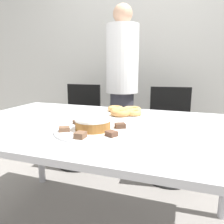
{
  "coord_description": "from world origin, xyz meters",
  "views": [
    {
      "loc": [
        0.47,
        -1.12,
        1.07
      ],
      "look_at": [
        0.06,
        0.06,
        0.81
      ],
      "focal_mm": 35.0,
      "sensor_mm": 36.0,
      "label": 1
    }
  ],
  "objects_px": {
    "office_chair_left": "(79,127)",
    "frosted_cake": "(93,124)",
    "plate_cake": "(93,130)",
    "person_standing": "(122,87)",
    "office_chair_right": "(169,136)",
    "napkin": "(204,131)",
    "plate_donuts": "(126,114)"
  },
  "relations": [
    {
      "from": "plate_cake",
      "to": "napkin",
      "type": "height_order",
      "value": "plate_cake"
    },
    {
      "from": "person_standing",
      "to": "napkin",
      "type": "distance_m",
      "value": 1.19
    },
    {
      "from": "person_standing",
      "to": "plate_cake",
      "type": "height_order",
      "value": "person_standing"
    },
    {
      "from": "person_standing",
      "to": "plate_cake",
      "type": "bearing_deg",
      "value": -80.98
    },
    {
      "from": "napkin",
      "to": "plate_donuts",
      "type": "bearing_deg",
      "value": 151.8
    },
    {
      "from": "person_standing",
      "to": "plate_donuts",
      "type": "bearing_deg",
      "value": -71.33
    },
    {
      "from": "frosted_cake",
      "to": "napkin",
      "type": "relative_size",
      "value": 1.28
    },
    {
      "from": "office_chair_right",
      "to": "frosted_cake",
      "type": "relative_size",
      "value": 4.81
    },
    {
      "from": "office_chair_left",
      "to": "plate_cake",
      "type": "distance_m",
      "value": 1.35
    },
    {
      "from": "office_chair_left",
      "to": "office_chair_right",
      "type": "height_order",
      "value": "same"
    },
    {
      "from": "frosted_cake",
      "to": "napkin",
      "type": "bearing_deg",
      "value": 17.67
    },
    {
      "from": "office_chair_right",
      "to": "napkin",
      "type": "relative_size",
      "value": 6.18
    },
    {
      "from": "office_chair_right",
      "to": "plate_cake",
      "type": "xyz_separation_m",
      "value": [
        -0.31,
        -1.12,
        0.35
      ]
    },
    {
      "from": "office_chair_left",
      "to": "plate_cake",
      "type": "height_order",
      "value": "office_chair_left"
    },
    {
      "from": "person_standing",
      "to": "office_chair_left",
      "type": "height_order",
      "value": "person_standing"
    },
    {
      "from": "office_chair_left",
      "to": "frosted_cake",
      "type": "distance_m",
      "value": 1.36
    },
    {
      "from": "person_standing",
      "to": "frosted_cake",
      "type": "distance_m",
      "value": 1.14
    },
    {
      "from": "office_chair_right",
      "to": "napkin",
      "type": "height_order",
      "value": "office_chair_right"
    },
    {
      "from": "person_standing",
      "to": "office_chair_left",
      "type": "relative_size",
      "value": 1.89
    },
    {
      "from": "office_chair_right",
      "to": "plate_donuts",
      "type": "bearing_deg",
      "value": -117.86
    },
    {
      "from": "office_chair_left",
      "to": "plate_donuts",
      "type": "relative_size",
      "value": 2.35
    },
    {
      "from": "office_chair_right",
      "to": "napkin",
      "type": "xyz_separation_m",
      "value": [
        0.23,
        -0.95,
        0.34
      ]
    },
    {
      "from": "office_chair_right",
      "to": "plate_cake",
      "type": "relative_size",
      "value": 2.25
    },
    {
      "from": "office_chair_right",
      "to": "frosted_cake",
      "type": "bearing_deg",
      "value": -113.58
    },
    {
      "from": "office_chair_right",
      "to": "frosted_cake",
      "type": "xyz_separation_m",
      "value": [
        -0.31,
        -1.12,
        0.38
      ]
    },
    {
      "from": "office_chair_left",
      "to": "person_standing",
      "type": "bearing_deg",
      "value": -2.12
    },
    {
      "from": "plate_donuts",
      "to": "plate_cake",
      "type": "bearing_deg",
      "value": -97.78
    },
    {
      "from": "plate_donuts",
      "to": "napkin",
      "type": "bearing_deg",
      "value": -28.2
    },
    {
      "from": "office_chair_left",
      "to": "office_chair_right",
      "type": "bearing_deg",
      "value": -1.92
    },
    {
      "from": "office_chair_right",
      "to": "plate_donuts",
      "type": "distance_m",
      "value": 0.82
    },
    {
      "from": "office_chair_right",
      "to": "person_standing",
      "type": "bearing_deg",
      "value": 171.84
    },
    {
      "from": "office_chair_left",
      "to": "plate_cake",
      "type": "xyz_separation_m",
      "value": [
        0.67,
        -1.12,
        0.35
      ]
    }
  ]
}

